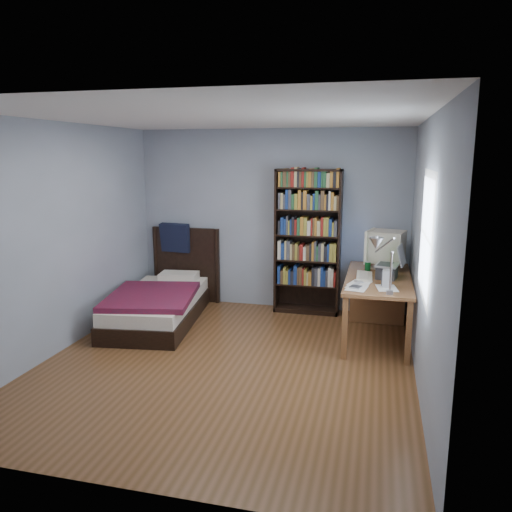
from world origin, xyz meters
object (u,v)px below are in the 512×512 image
speaker (387,279)px  bookshelf (308,242)px  desk_lamp (379,249)px  bed (161,301)px  soda_can (368,267)px  crt_monitor (385,247)px  laptop (389,269)px  desk (378,292)px  keyboard (364,276)px

speaker → bookshelf: bookshelf is taller
desk_lamp → bed: size_ratio=0.32×
desk_lamp → soda_can: size_ratio=5.39×
speaker → soda_can: size_ratio=1.53×
desk_lamp → speaker: (0.11, 0.70, -0.45)m
crt_monitor → speaker: (0.03, -0.93, -0.18)m
soda_can → bed: (-2.64, -0.29, -0.53)m
laptop → soda_can: bearing=132.5°
desk → crt_monitor: (0.06, 0.00, 0.59)m
desk → laptop: bearing=-77.9°
bed → speaker: bearing=-7.8°
desk → soda_can: 0.46m
soda_can → desk_lamp: bearing=-85.1°
desk_lamp → speaker: 0.84m
speaker → bookshelf: 1.59m
desk → speaker: 1.01m
desk → soda_can: (-0.13, -0.24, 0.37)m
keyboard → bed: 2.66m
bed → desk: bearing=10.8°
soda_can → bed: 2.71m
bookshelf → soda_can: bearing=-32.0°
soda_can → bookshelf: 0.98m
keyboard → speaker: speaker is taller
desk → crt_monitor: bearing=4.1°
crt_monitor → laptop: size_ratio=1.29×
soda_can → keyboard: bearing=-95.3°
crt_monitor → laptop: 0.54m
soda_can → bed: bed is taller
crt_monitor → soda_can: size_ratio=4.10×
keyboard → soda_can: soda_can is taller
crt_monitor → keyboard: 0.65m
desk_lamp → soda_can: (-0.12, 1.38, -0.48)m
laptop → bookshelf: size_ratio=0.20×
laptop → bookshelf: (-1.06, 0.78, 0.14)m
laptop → keyboard: laptop is taller
crt_monitor → bed: 2.98m
speaker → keyboard: bearing=127.7°
desk → soda_can: soda_can is taller
desk_lamp → bookshelf: size_ratio=0.34×
soda_can → bookshelf: bearing=148.0°
laptop → desk_lamp: (-0.12, -1.12, 0.43)m
soda_can → laptop: bearing=-47.5°
soda_can → bed: bearing=-173.8°
keyboard → soda_can: 0.31m
desk → laptop: laptop is taller
bookshelf → desk: bearing=-15.9°
bed → bookshelf: bearing=23.7°
desk_lamp → speaker: bearing=81.4°
desk_lamp → keyboard: desk_lamp is taller
desk_lamp → bookshelf: (-0.94, 1.89, -0.29)m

